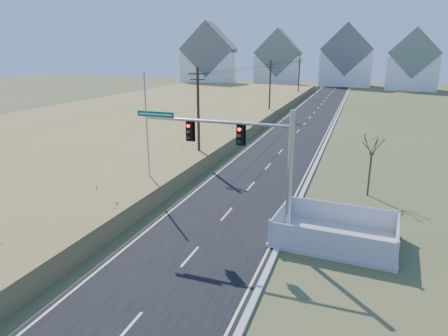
% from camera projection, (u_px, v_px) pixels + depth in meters
% --- Properties ---
extents(ground, '(260.00, 260.00, 0.00)m').
position_uv_depth(ground, '(204.00, 241.00, 22.63)').
color(ground, '#485127').
rests_on(ground, ground).
extents(road, '(8.00, 180.00, 0.06)m').
position_uv_depth(road, '(313.00, 114.00, 67.98)').
color(road, black).
rests_on(road, ground).
extents(curb, '(0.30, 180.00, 0.18)m').
position_uv_depth(curb, '(338.00, 115.00, 66.66)').
color(curb, '#B2AFA8').
rests_on(curb, ground).
extents(reed_marsh, '(38.00, 110.00, 1.30)m').
position_uv_depth(reed_marsh, '(159.00, 112.00, 66.24)').
color(reed_marsh, olive).
rests_on(reed_marsh, ground).
extents(utility_pole_near, '(1.80, 0.26, 9.00)m').
position_uv_depth(utility_pole_near, '(198.00, 115.00, 36.95)').
color(utility_pole_near, '#422D1E').
rests_on(utility_pole_near, ground).
extents(utility_pole_mid, '(1.80, 0.26, 9.00)m').
position_uv_depth(utility_pole_mid, '(270.00, 88.00, 64.17)').
color(utility_pole_mid, '#422D1E').
rests_on(utility_pole_mid, ground).
extents(utility_pole_far, '(1.80, 0.26, 9.00)m').
position_uv_depth(utility_pole_far, '(299.00, 77.00, 91.38)').
color(utility_pole_far, '#422D1E').
rests_on(utility_pole_far, ground).
extents(condo_nw, '(17.69, 13.38, 19.05)m').
position_uv_depth(condo_nw, '(210.00, 60.00, 123.06)').
color(condo_nw, white).
rests_on(condo_nw, ground).
extents(condo_nnw, '(14.93, 11.17, 17.03)m').
position_uv_depth(condo_nnw, '(279.00, 63.00, 124.28)').
color(condo_nnw, white).
rests_on(condo_nnw, ground).
extents(condo_n, '(15.27, 10.20, 18.54)m').
position_uv_depth(condo_n, '(346.00, 61.00, 121.46)').
color(condo_n, white).
rests_on(condo_n, ground).
extents(condo_ne, '(14.12, 10.51, 16.52)m').
position_uv_depth(condo_ne, '(413.00, 65.00, 108.79)').
color(condo_ne, white).
rests_on(condo_ne, ground).
extents(traffic_signal_mast, '(9.44, 0.64, 7.51)m').
position_uv_depth(traffic_signal_mast, '(256.00, 162.00, 21.55)').
color(traffic_signal_mast, '#9EA0A5').
rests_on(traffic_signal_mast, ground).
extents(fence_enclosure, '(7.01, 5.05, 1.53)m').
position_uv_depth(fence_enclosure, '(335.00, 237.00, 22.49)').
color(fence_enclosure, '#B7B5AD').
rests_on(fence_enclosure, ground).
extents(open_sign, '(0.45, 0.17, 0.57)m').
position_uv_depth(open_sign, '(304.00, 237.00, 22.48)').
color(open_sign, white).
rests_on(open_sign, ground).
extents(flagpole, '(0.41, 0.41, 9.03)m').
position_uv_depth(flagpole, '(148.00, 146.00, 29.61)').
color(flagpole, '#B7B5AD').
rests_on(flagpole, ground).
extents(bare_tree, '(1.83, 1.83, 4.86)m').
position_uv_depth(bare_tree, '(373.00, 144.00, 28.71)').
color(bare_tree, '#4C3F33').
rests_on(bare_tree, ground).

